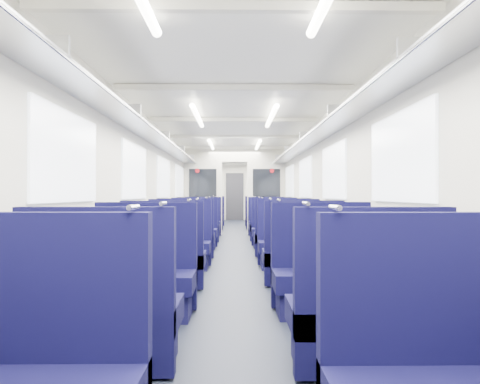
{
  "coord_description": "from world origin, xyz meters",
  "views": [
    {
      "loc": [
        0.0,
        -8.64,
        1.11
      ],
      "look_at": [
        0.15,
        2.83,
        1.17
      ],
      "focal_mm": 30.88,
      "sensor_mm": 36.0,
      "label": 1
    }
  ],
  "objects": [
    {
      "name": "luggage_rack_right",
      "position": [
        1.21,
        0.0,
        1.97
      ],
      "size": [
        0.36,
        17.4,
        0.18
      ],
      "color": "#B2B5BA",
      "rests_on": "wall_right"
    },
    {
      "name": "seat_10",
      "position": [
        -0.83,
        -2.48,
        0.33
      ],
      "size": [
        0.95,
        0.52,
        1.07
      ],
      "color": "#0B0A34",
      "rests_on": "floor"
    },
    {
      "name": "seat_20",
      "position": [
        -0.83,
        4.02,
        0.33
      ],
      "size": [
        0.95,
        0.52,
        1.07
      ],
      "color": "#0B0A34",
      "rests_on": "floor"
    },
    {
      "name": "bulkhead",
      "position": [
        -0.0,
        2.73,
        1.23
      ],
      "size": [
        2.8,
        0.1,
        2.35
      ],
      "color": "beige",
      "rests_on": "floor"
    },
    {
      "name": "seat_4",
      "position": [
        -0.83,
        -6.02,
        0.33
      ],
      "size": [
        0.95,
        0.52,
        1.07
      ],
      "color": "#0B0A34",
      "rests_on": "floor"
    },
    {
      "name": "luggage_rack_left",
      "position": [
        -1.21,
        0.0,
        1.97
      ],
      "size": [
        0.36,
        17.4,
        0.18
      ],
      "color": "#B2B5BA",
      "rests_on": "wall_left"
    },
    {
      "name": "wall_right",
      "position": [
        1.4,
        0.0,
        1.18
      ],
      "size": [
        0.02,
        18.0,
        2.35
      ],
      "primitive_type": "cube",
      "color": "beige",
      "rests_on": "floor"
    },
    {
      "name": "dado_left",
      "position": [
        -1.39,
        0.0,
        0.35
      ],
      "size": [
        0.03,
        17.9,
        0.7
      ],
      "primitive_type": "cube",
      "color": "black",
      "rests_on": "floor"
    },
    {
      "name": "ceiling",
      "position": [
        0.0,
        0.0,
        2.35
      ],
      "size": [
        2.8,
        18.0,
        0.01
      ],
      "primitive_type": "cube",
      "color": "silver",
      "rests_on": "wall_left"
    },
    {
      "name": "seat_15",
      "position": [
        0.83,
        -0.11,
        0.33
      ],
      "size": [
        0.95,
        0.52,
        1.07
      ],
      "color": "#0B0A34",
      "rests_on": "floor"
    },
    {
      "name": "seat_11",
      "position": [
        0.83,
        -2.43,
        0.33
      ],
      "size": [
        0.95,
        0.52,
        1.07
      ],
      "color": "#0B0A34",
      "rests_on": "floor"
    },
    {
      "name": "end_door",
      "position": [
        0.0,
        8.94,
        1.0
      ],
      "size": [
        0.75,
        0.06,
        2.0
      ],
      "primitive_type": "cube",
      "color": "black",
      "rests_on": "floor"
    },
    {
      "name": "seat_7",
      "position": [
        0.83,
        -4.8,
        0.33
      ],
      "size": [
        0.95,
        0.52,
        1.07
      ],
      "color": "#0B0A34",
      "rests_on": "floor"
    },
    {
      "name": "seat_17",
      "position": [
        0.83,
        0.99,
        0.33
      ],
      "size": [
        0.95,
        0.52,
        1.07
      ],
      "color": "#0B0A34",
      "rests_on": "floor"
    },
    {
      "name": "seat_16",
      "position": [
        -0.83,
        0.83,
        0.33
      ],
      "size": [
        0.95,
        0.52,
        1.07
      ],
      "color": "#0B0A34",
      "rests_on": "floor"
    },
    {
      "name": "seat_19",
      "position": [
        0.83,
        2.05,
        0.33
      ],
      "size": [
        0.95,
        0.52,
        1.07
      ],
      "color": "#0B0A34",
      "rests_on": "floor"
    },
    {
      "name": "floor",
      "position": [
        0.0,
        0.0,
        0.0
      ],
      "size": [
        2.8,
        18.0,
        0.01
      ],
      "primitive_type": "cube",
      "color": "black",
      "rests_on": "ground"
    },
    {
      "name": "wall_far",
      "position": [
        0.0,
        9.0,
        1.18
      ],
      "size": [
        2.8,
        0.02,
        2.35
      ],
      "primitive_type": "cube",
      "color": "beige",
      "rests_on": "floor"
    },
    {
      "name": "seat_9",
      "position": [
        0.83,
        -3.6,
        0.33
      ],
      "size": [
        0.95,
        0.52,
        1.07
      ],
      "color": "#0B0A34",
      "rests_on": "floor"
    },
    {
      "name": "seat_21",
      "position": [
        0.83,
        4.18,
        0.33
      ],
      "size": [
        0.95,
        0.52,
        1.07
      ],
      "color": "#0B0A34",
      "rests_on": "floor"
    },
    {
      "name": "dado_right",
      "position": [
        1.39,
        0.0,
        0.35
      ],
      "size": [
        0.03,
        17.9,
        0.7
      ],
      "primitive_type": "cube",
      "color": "black",
      "rests_on": "floor"
    },
    {
      "name": "seat_13",
      "position": [
        0.83,
        -1.32,
        0.33
      ],
      "size": [
        0.95,
        0.52,
        1.07
      ],
      "color": "#0B0A34",
      "rests_on": "floor"
    },
    {
      "name": "seat_8",
      "position": [
        -0.83,
        -3.76,
        0.33
      ],
      "size": [
        0.95,
        0.52,
        1.07
      ],
      "color": "#0B0A34",
      "rests_on": "floor"
    },
    {
      "name": "seat_5",
      "position": [
        0.83,
        -6.06,
        0.33
      ],
      "size": [
        0.95,
        0.52,
        1.07
      ],
      "color": "#0B0A34",
      "rests_on": "floor"
    },
    {
      "name": "seat_23",
      "position": [
        0.83,
        5.16,
        0.33
      ],
      "size": [
        0.95,
        0.52,
        1.07
      ],
      "color": "#0B0A34",
      "rests_on": "floor"
    },
    {
      "name": "seat_14",
      "position": [
        -0.83,
        -0.23,
        0.33
      ],
      "size": [
        0.95,
        0.52,
        1.07
      ],
      "color": "#0B0A34",
      "rests_on": "floor"
    },
    {
      "name": "ceiling_fittings",
      "position": [
        0.0,
        -0.26,
        2.29
      ],
      "size": [
        2.7,
        16.06,
        0.11
      ],
      "color": "beige",
      "rests_on": "ceiling"
    },
    {
      "name": "windows",
      "position": [
        0.0,
        -0.46,
        1.42
      ],
      "size": [
        2.78,
        15.6,
        0.75
      ],
      "color": "white",
      "rests_on": "wall_left"
    },
    {
      "name": "seat_18",
      "position": [
        -0.83,
        2.0,
        0.33
      ],
      "size": [
        0.95,
        0.52,
        1.07
      ],
      "color": "#0B0A34",
      "rests_on": "floor"
    },
    {
      "name": "seat_22",
      "position": [
        -0.83,
        5.26,
        0.33
      ],
      "size": [
        0.95,
        0.52,
        1.07
      ],
      "color": "#0B0A34",
      "rests_on": "floor"
    },
    {
      "name": "wall_left",
      "position": [
        -1.4,
        0.0,
        1.18
      ],
      "size": [
        0.02,
        18.0,
        2.35
      ],
      "primitive_type": "cube",
      "color": "beige",
      "rests_on": "floor"
    },
    {
      "name": "seat_6",
      "position": [
        -0.83,
        -4.86,
        0.33
      ],
      "size": [
        0.95,
        0.52,
        1.07
      ],
      "color": "#0B0A34",
      "rests_on": "floor"
    },
    {
      "name": "seat_12",
      "position": [
        -0.83,
        -1.48,
        0.33
      ],
      "size": [
        0.95,
        0.52,
        1.07
      ],
      "color": "#0B0A34",
      "rests_on": "floor"
    }
  ]
}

